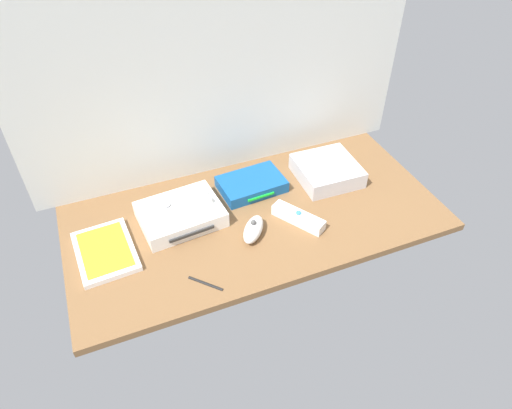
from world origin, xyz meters
TOP-DOWN VIEW (x-y plane):
  - ground_plane at (0.00, 0.00)cm, footprint 100.00×48.00cm
  - back_wall at (0.00, 24.60)cm, footprint 110.00×1.20cm
  - game_console at (-19.17, 5.73)cm, footprint 22.37×17.94cm
  - mini_computer at (25.59, 7.62)cm, footprint 17.46×17.46cm
  - game_case at (-39.65, 1.23)cm, footprint 14.82×19.86cm
  - network_router at (3.10, 11.03)cm, footprint 18.77×13.25cm
  - remote_wand at (9.44, -6.42)cm, footprint 10.84×14.48cm
  - remote_nunchuk at (-3.37, -6.53)cm, footprint 9.64×10.58cm
  - remote_classic_pad at (-18.61, 6.44)cm, footprint 15.82×11.02cm
  - stylus_pen at (-19.59, -17.19)cm, footprint 6.70×7.02cm

SIDE VIEW (x-z plane):
  - ground_plane at x=0.00cm, z-range -2.00..0.00cm
  - stylus_pen at x=-19.59cm, z-range 0.00..0.70cm
  - game_case at x=-39.65cm, z-range -0.02..1.54cm
  - remote_wand at x=9.44cm, z-range -0.19..3.21cm
  - network_router at x=3.10cm, z-range 0.00..3.40cm
  - remote_nunchuk at x=-3.37cm, z-range -0.51..4.59cm
  - game_console at x=-19.17cm, z-range 0.00..4.40cm
  - mini_computer at x=25.59cm, z-range -0.01..5.29cm
  - remote_classic_pad at x=-18.61cm, z-range 4.21..6.61cm
  - back_wall at x=0.00cm, z-range 0.00..64.00cm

